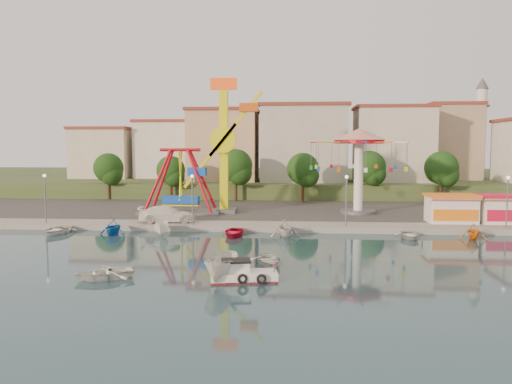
# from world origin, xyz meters

# --- Properties ---
(ground) EXTENTS (200.00, 200.00, 0.00)m
(ground) POSITION_xyz_m (0.00, 0.00, 0.00)
(ground) COLOR #16353D
(ground) RESTS_ON ground
(quay_deck) EXTENTS (200.00, 100.00, 0.60)m
(quay_deck) POSITION_xyz_m (0.00, 62.00, 0.30)
(quay_deck) COLOR #9E998E
(quay_deck) RESTS_ON ground
(asphalt_pad) EXTENTS (90.00, 28.00, 0.01)m
(asphalt_pad) POSITION_xyz_m (0.00, 30.00, 0.60)
(asphalt_pad) COLOR #4C4944
(asphalt_pad) RESTS_ON quay_deck
(hill_terrace) EXTENTS (200.00, 60.00, 3.00)m
(hill_terrace) POSITION_xyz_m (0.00, 67.00, 1.50)
(hill_terrace) COLOR #384C26
(hill_terrace) RESTS_ON ground
(pirate_ship_ride) EXTENTS (10.00, 5.00, 8.00)m
(pirate_ship_ride) POSITION_xyz_m (-11.30, 22.12, 4.39)
(pirate_ship_ride) COLOR #59595E
(pirate_ship_ride) RESTS_ON quay_deck
(kamikaze_tower) EXTENTS (6.63, 3.10, 16.50)m
(kamikaze_tower) POSITION_xyz_m (-5.62, 22.45, 8.49)
(kamikaze_tower) COLOR #59595E
(kamikaze_tower) RESTS_ON quay_deck
(wave_swinger) EXTENTS (11.60, 11.60, 10.40)m
(wave_swinger) POSITION_xyz_m (10.54, 23.24, 8.20)
(wave_swinger) COLOR #59595E
(wave_swinger) RESTS_ON quay_deck
(booth_left) EXTENTS (5.40, 3.78, 3.08)m
(booth_left) POSITION_xyz_m (19.64, 16.49, 2.16)
(booth_left) COLOR white
(booth_left) RESTS_ON quay_deck
(booth_mid) EXTENTS (5.40, 3.78, 3.08)m
(booth_mid) POSITION_xyz_m (25.16, 16.49, 2.16)
(booth_mid) COLOR white
(booth_mid) RESTS_ON quay_deck
(lamp_post_0) EXTENTS (0.14, 0.14, 5.00)m
(lamp_post_0) POSITION_xyz_m (-24.00, 13.00, 3.10)
(lamp_post_0) COLOR #59595E
(lamp_post_0) RESTS_ON quay_deck
(lamp_post_1) EXTENTS (0.14, 0.14, 5.00)m
(lamp_post_1) POSITION_xyz_m (-8.00, 13.00, 3.10)
(lamp_post_1) COLOR #59595E
(lamp_post_1) RESTS_ON quay_deck
(lamp_post_2) EXTENTS (0.14, 0.14, 5.00)m
(lamp_post_2) POSITION_xyz_m (8.00, 13.00, 3.10)
(lamp_post_2) COLOR #59595E
(lamp_post_2) RESTS_ON quay_deck
(lamp_post_3) EXTENTS (0.14, 0.14, 5.00)m
(lamp_post_3) POSITION_xyz_m (24.00, 13.00, 3.10)
(lamp_post_3) COLOR #59595E
(lamp_post_3) RESTS_ON quay_deck
(tree_0) EXTENTS (4.60, 4.60, 7.19)m
(tree_0) POSITION_xyz_m (-26.00, 36.98, 5.47)
(tree_0) COLOR #382314
(tree_0) RESTS_ON quay_deck
(tree_1) EXTENTS (4.35, 4.35, 6.80)m
(tree_1) POSITION_xyz_m (-16.00, 36.24, 5.20)
(tree_1) COLOR #382314
(tree_1) RESTS_ON quay_deck
(tree_2) EXTENTS (5.02, 5.02, 7.85)m
(tree_2) POSITION_xyz_m (-6.00, 35.81, 5.92)
(tree_2) COLOR #382314
(tree_2) RESTS_ON quay_deck
(tree_3) EXTENTS (4.68, 4.68, 7.32)m
(tree_3) POSITION_xyz_m (4.00, 34.36, 5.55)
(tree_3) COLOR #382314
(tree_3) RESTS_ON quay_deck
(tree_4) EXTENTS (4.86, 4.86, 7.60)m
(tree_4) POSITION_xyz_m (14.00, 37.35, 5.75)
(tree_4) COLOR #382314
(tree_4) RESTS_ON quay_deck
(tree_5) EXTENTS (4.83, 4.83, 7.54)m
(tree_5) POSITION_xyz_m (24.00, 35.54, 5.71)
(tree_5) COLOR #382314
(tree_5) RESTS_ON quay_deck
(building_0) EXTENTS (9.26, 9.53, 11.87)m
(building_0) POSITION_xyz_m (-33.37, 46.06, 8.93)
(building_0) COLOR beige
(building_0) RESTS_ON hill_terrace
(building_1) EXTENTS (12.33, 9.01, 8.63)m
(building_1) POSITION_xyz_m (-21.33, 51.38, 7.32)
(building_1) COLOR silver
(building_1) RESTS_ON hill_terrace
(building_2) EXTENTS (11.95, 9.28, 11.23)m
(building_2) POSITION_xyz_m (-8.19, 51.96, 8.62)
(building_2) COLOR tan
(building_2) RESTS_ON hill_terrace
(building_3) EXTENTS (12.59, 10.50, 9.20)m
(building_3) POSITION_xyz_m (5.60, 48.80, 7.60)
(building_3) COLOR beige
(building_3) RESTS_ON hill_terrace
(building_4) EXTENTS (10.75, 9.23, 9.24)m
(building_4) POSITION_xyz_m (19.07, 52.20, 7.62)
(building_4) COLOR beige
(building_4) RESTS_ON hill_terrace
(building_5) EXTENTS (12.77, 10.96, 11.21)m
(building_5) POSITION_xyz_m (32.37, 50.33, 8.61)
(building_5) COLOR tan
(building_5) RESTS_ON hill_terrace
(minaret) EXTENTS (2.80, 2.80, 18.00)m
(minaret) POSITION_xyz_m (36.00, 54.00, 12.55)
(minaret) COLOR silver
(minaret) RESTS_ON hill_terrace
(cabin_motorboat) EXTENTS (4.56, 2.35, 1.53)m
(cabin_motorboat) POSITION_xyz_m (-0.79, -6.56, 0.41)
(cabin_motorboat) COLOR white
(cabin_motorboat) RESTS_ON ground
(rowboat_a) EXTENTS (3.27, 4.06, 0.74)m
(rowboat_a) POSITION_xyz_m (0.72, -1.93, 0.37)
(rowboat_a) COLOR white
(rowboat_a) RESTS_ON ground
(rowboat_b) EXTENTS (4.70, 4.18, 0.80)m
(rowboat_b) POSITION_xyz_m (-10.04, -6.60, 0.40)
(rowboat_b) COLOR white
(rowboat_b) RESTS_ON ground
(skiff) EXTENTS (2.40, 4.73, 1.74)m
(skiff) POSITION_xyz_m (-2.10, -6.44, 0.87)
(skiff) COLOR silver
(skiff) RESTS_ON ground
(van) EXTENTS (6.37, 3.34, 1.76)m
(van) POSITION_xyz_m (-11.08, 14.44, 1.48)
(van) COLOR white
(van) RESTS_ON quay_deck
(moored_boat_0) EXTENTS (3.26, 4.30, 0.84)m
(moored_boat_0) POSITION_xyz_m (-21.27, 9.80, 0.42)
(moored_boat_0) COLOR silver
(moored_boat_0) RESTS_ON ground
(moored_boat_1) EXTENTS (2.89, 3.26, 1.59)m
(moored_boat_1) POSITION_xyz_m (-15.45, 9.80, 0.80)
(moored_boat_1) COLOR #145EB5
(moored_boat_1) RESTS_ON ground
(moored_boat_2) EXTENTS (2.02, 3.85, 1.42)m
(moored_boat_2) POSITION_xyz_m (-10.50, 9.80, 0.71)
(moored_boat_2) COLOR white
(moored_boat_2) RESTS_ON ground
(moored_boat_3) EXTENTS (2.97, 4.06, 0.82)m
(moored_boat_3) POSITION_xyz_m (-3.25, 9.80, 0.41)
(moored_boat_3) COLOR red
(moored_boat_3) RESTS_ON ground
(moored_boat_4) EXTENTS (3.52, 3.87, 1.75)m
(moored_boat_4) POSITION_xyz_m (1.74, 9.80, 0.88)
(moored_boat_4) COLOR silver
(moored_boat_4) RESTS_ON ground
(moored_boat_6) EXTENTS (2.69, 3.67, 0.74)m
(moored_boat_6) POSITION_xyz_m (13.73, 9.80, 0.37)
(moored_boat_6) COLOR silver
(moored_boat_6) RESTS_ON ground
(moored_boat_7) EXTENTS (3.14, 3.41, 1.50)m
(moored_boat_7) POSITION_xyz_m (19.66, 9.80, 0.75)
(moored_boat_7) COLOR orange
(moored_boat_7) RESTS_ON ground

